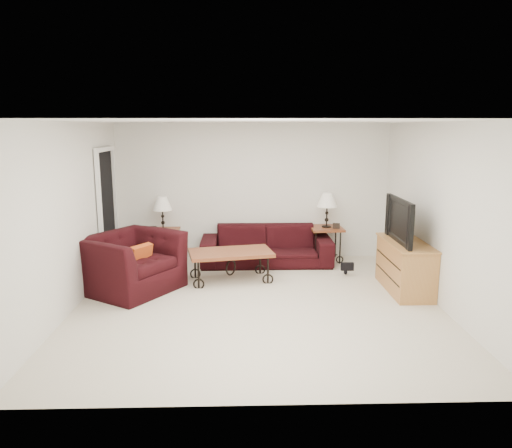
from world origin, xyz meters
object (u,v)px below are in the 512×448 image
at_px(side_table_right, 326,244).
at_px(armchair, 131,263).
at_px(sofa, 266,245).
at_px(side_table_left, 164,246).
at_px(television, 407,220).
at_px(coffee_table, 231,266).
at_px(lamp_right, 327,210).
at_px(backpack, 346,262).
at_px(tv_stand, 405,266).
at_px(lamp_left, 163,213).

bearing_deg(side_table_right, armchair, -154.16).
bearing_deg(sofa, armchair, -146.79).
relative_size(side_table_left, television, 0.53).
distance_m(armchair, television, 4.14).
height_order(sofa, armchair, armchair).
distance_m(coffee_table, television, 2.79).
height_order(lamp_right, backpack, lamp_right).
relative_size(sofa, television, 2.05).
distance_m(tv_stand, television, 0.70).
height_order(lamp_left, tv_stand, lamp_left).
xyz_separation_m(sofa, television, (1.99, -1.51, 0.74)).
xyz_separation_m(side_table_left, television, (3.85, -1.69, 0.78)).
relative_size(side_table_left, armchair, 0.46).
xyz_separation_m(armchair, tv_stand, (4.11, -0.14, -0.05)).
relative_size(armchair, television, 1.17).
xyz_separation_m(lamp_right, coffee_table, (-1.72, -1.14, -0.70)).
bearing_deg(tv_stand, television, 180.00).
xyz_separation_m(sofa, coffee_table, (-0.61, -0.96, -0.09)).
distance_m(sofa, backpack, 1.48).
height_order(sofa, backpack, sofa).
height_order(side_table_left, lamp_right, lamp_right).
bearing_deg(coffee_table, tv_stand, -11.90).
distance_m(sofa, armchair, 2.51).
height_order(side_table_left, tv_stand, tv_stand).
relative_size(lamp_left, lamp_right, 0.95).
bearing_deg(lamp_left, television, -23.71).
bearing_deg(television, side_table_right, -152.49).
height_order(lamp_right, tv_stand, lamp_right).
height_order(sofa, side_table_left, sofa).
bearing_deg(tv_stand, sofa, 143.08).
bearing_deg(armchair, side_table_right, -30.58).
height_order(sofa, side_table_right, sofa).
distance_m(tv_stand, backpack, 1.09).
relative_size(armchair, tv_stand, 1.05).
distance_m(lamp_left, coffee_table, 1.81).
relative_size(side_table_left, coffee_table, 0.46).
height_order(lamp_right, television, television).
bearing_deg(lamp_right, coffee_table, -146.60).
relative_size(coffee_table, armchair, 0.99).
relative_size(sofa, coffee_table, 1.78).
height_order(side_table_right, television, television).
bearing_deg(lamp_left, side_table_right, 0.00).
xyz_separation_m(lamp_right, tv_stand, (0.90, -1.69, -0.57)).
bearing_deg(lamp_left, backpack, -15.48).
bearing_deg(backpack, tv_stand, -28.05).
bearing_deg(side_table_left, side_table_right, 0.00).
bearing_deg(backpack, armchair, -147.83).
bearing_deg(backpack, side_table_left, -174.62).
height_order(television, backpack, television).
height_order(side_table_left, armchair, armchair).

